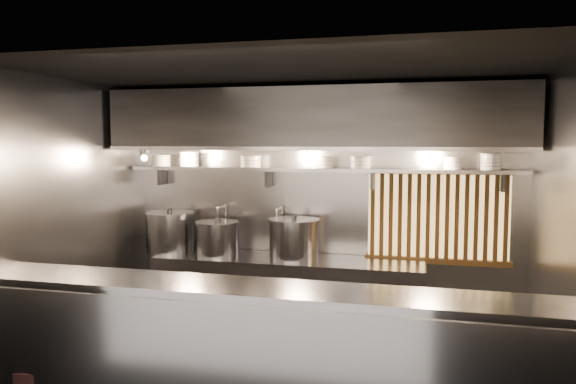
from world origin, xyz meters
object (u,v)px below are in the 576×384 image
at_px(pendant_bulb, 307,163).
at_px(heat_lamp, 143,153).
at_px(stock_pot_right, 294,239).
at_px(stock_pot_mid, 217,238).
at_px(stock_pot_left, 170,232).

bearing_deg(pendant_bulb, heat_lamp, -169.00).
bearing_deg(stock_pot_right, stock_pot_mid, -177.15).
distance_m(pendant_bulb, stock_pot_left, 1.85).
bearing_deg(stock_pot_left, pendant_bulb, 0.82).
xyz_separation_m(heat_lamp, stock_pot_right, (1.66, 0.29, -0.95)).
distance_m(stock_pot_left, stock_pot_right, 1.52).
relative_size(heat_lamp, pendant_bulb, 1.87).
relative_size(heat_lamp, stock_pot_left, 0.47).
bearing_deg(stock_pot_mid, stock_pot_left, 173.03).
distance_m(heat_lamp, pendant_bulb, 1.83).
relative_size(stock_pot_left, stock_pot_right, 1.02).
bearing_deg(stock_pot_left, stock_pot_right, -1.23).
xyz_separation_m(heat_lamp, pendant_bulb, (1.80, 0.35, -0.11)).
distance_m(heat_lamp, stock_pot_right, 1.94).
xyz_separation_m(heat_lamp, stock_pot_mid, (0.78, 0.25, -0.97)).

